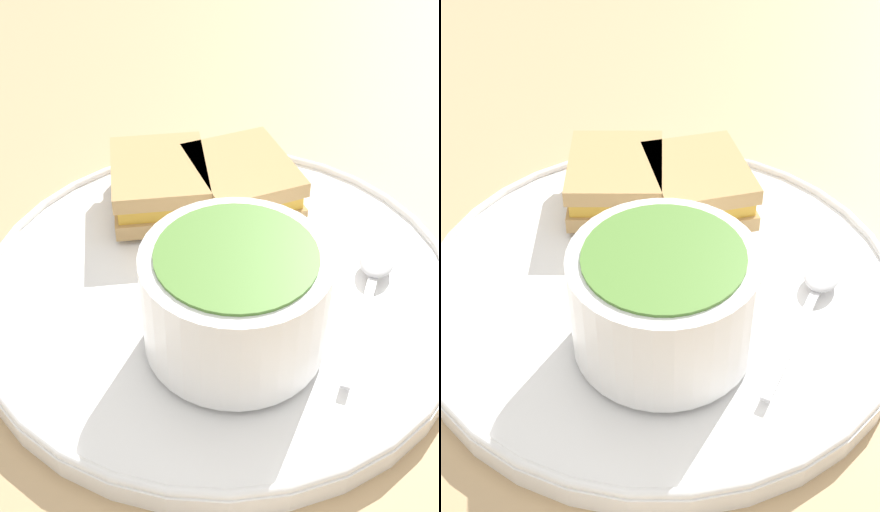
# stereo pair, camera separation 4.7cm
# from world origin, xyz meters

# --- Properties ---
(ground_plane) EXTENTS (2.40, 2.40, 0.00)m
(ground_plane) POSITION_xyz_m (0.00, 0.00, 0.00)
(ground_plane) COLOR tan
(plate) EXTENTS (0.33, 0.33, 0.02)m
(plate) POSITION_xyz_m (0.00, 0.00, 0.01)
(plate) COLOR white
(plate) RESTS_ON ground_plane
(soup_bowl) EXTENTS (0.11, 0.11, 0.07)m
(soup_bowl) POSITION_xyz_m (0.05, 0.03, 0.05)
(soup_bowl) COLOR white
(soup_bowl) RESTS_ON plate
(spoon) EXTENTS (0.13, 0.03, 0.01)m
(spoon) POSITION_xyz_m (-0.04, 0.10, 0.02)
(spoon) COLOR silver
(spoon) RESTS_ON plate
(sandwich_half_near) EXTENTS (0.11, 0.11, 0.04)m
(sandwich_half_near) POSITION_xyz_m (-0.09, -0.01, 0.04)
(sandwich_half_near) COLOR tan
(sandwich_half_near) RESTS_ON plate
(sandwich_half_far) EXTENTS (0.11, 0.10, 0.04)m
(sandwich_half_far) POSITION_xyz_m (-0.06, -0.07, 0.04)
(sandwich_half_far) COLOR tan
(sandwich_half_far) RESTS_ON plate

